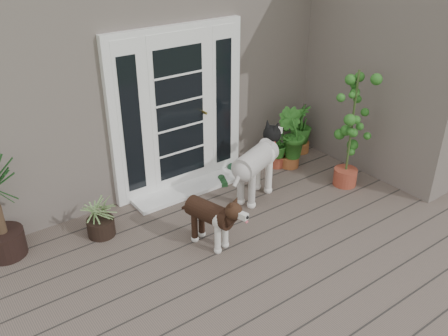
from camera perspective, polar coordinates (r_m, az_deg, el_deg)
deck at (r=5.38m, az=9.56°, el=-11.23°), size 6.20×4.60×0.12m
house_main at (r=7.94m, az=-12.19°, el=13.65°), size 7.40×4.00×3.10m
house_wing at (r=7.42m, az=20.70°, el=11.53°), size 1.60×2.40×3.10m
door_unit at (r=6.21m, az=-5.42°, el=6.76°), size 1.90×0.14×2.15m
door_step at (r=6.51m, az=-4.09°, el=-2.40°), size 1.60×0.40×0.05m
brindle_dog at (r=5.33m, az=-1.69°, el=-6.31°), size 0.50×0.79×0.61m
white_dog at (r=6.16m, az=3.74°, el=-0.28°), size 1.05×0.74×0.80m
spider_plant at (r=5.67m, az=-14.54°, el=-5.31°), size 0.55×0.55×0.56m
herb_a at (r=7.05m, az=6.30°, el=2.06°), size 0.55×0.55×0.50m
herb_b at (r=7.03m, az=7.90°, el=2.61°), size 0.58×0.58×0.66m
herb_c at (r=7.53m, az=9.02°, el=4.10°), size 0.54×0.54×0.62m
sapling at (r=6.48m, az=14.85°, el=4.55°), size 0.60×0.60×1.67m
clog_left at (r=6.91m, az=1.64°, el=-0.20°), size 0.26×0.37×0.10m
clog_right at (r=6.64m, az=-0.14°, el=-1.53°), size 0.20×0.28×0.08m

